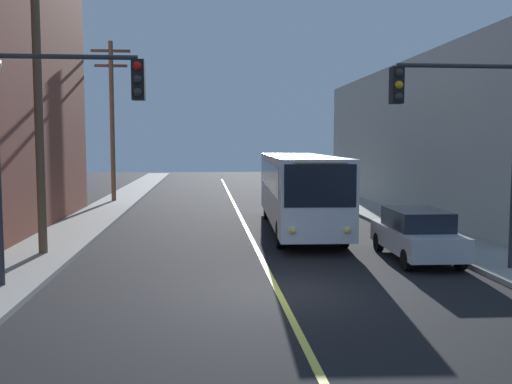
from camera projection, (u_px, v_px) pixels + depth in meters
The scene contains 12 objects.
ground_plane at pixel (278, 292), 14.08m from camera, with size 120.00×120.00×0.00m, color black.
sidewalk_left at pixel (74, 231), 23.33m from camera, with size 2.50×90.00×0.15m, color gray.
sidewalk_right at pixel (412, 227), 24.66m from camera, with size 2.50×90.00×0.15m, color gray.
lane_stripe_center at pixel (240, 216), 28.97m from camera, with size 0.16×60.00×0.01m, color #D8CC4C.
building_right_warehouse at pixel (489, 139), 32.22m from camera, with size 12.00×26.52×7.99m.
city_bus at pixel (298, 188), 24.09m from camera, with size 3.14×12.25×3.20m.
parked_car_silver at pixel (417, 234), 17.91m from camera, with size 1.94×4.46×1.62m.
utility_pole_near at pixel (37, 62), 17.86m from camera, with size 2.40×0.28×11.26m.
utility_pole_mid at pixel (112, 114), 34.80m from camera, with size 2.40×0.28×9.84m.
traffic_signal_left_corner at pixel (59, 120), 13.95m from camera, with size 3.75×0.48×6.00m.
traffic_signal_right_corner at pixel (464, 122), 15.63m from camera, with size 3.75×0.48×6.00m.
fire_hydrant at pixel (426, 223), 22.04m from camera, with size 0.44×0.26×0.84m.
Camera 1 is at (-1.82, -13.71, 3.71)m, focal length 39.42 mm.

